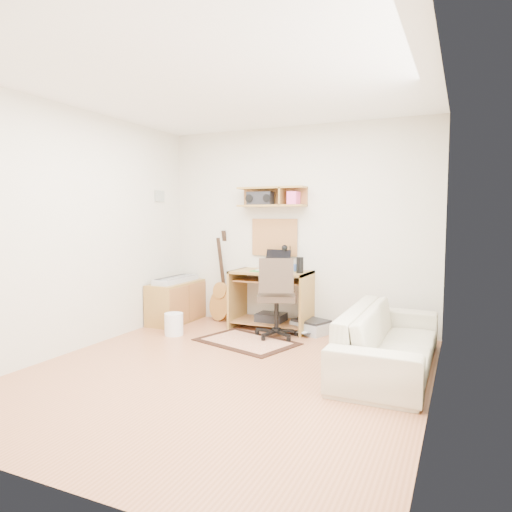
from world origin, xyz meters
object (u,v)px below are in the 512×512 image
at_px(desk, 271,300).
at_px(task_chair, 277,297).
at_px(cabinet, 176,302).
at_px(sofa, 389,329).
at_px(printer, 311,326).

bearing_deg(desk, task_chair, -58.84).
xyz_separation_m(cabinet, sofa, (2.96, -0.81, 0.11)).
bearing_deg(cabinet, sofa, -15.24).
distance_m(desk, cabinet, 1.35).
height_order(cabinet, printer, cabinet).
relative_size(task_chair, sofa, 0.50).
height_order(desk, sofa, sofa).
bearing_deg(printer, cabinet, -152.62).
bearing_deg(task_chair, cabinet, 152.52).
bearing_deg(printer, desk, -158.09).
height_order(desk, cabinet, desk).
height_order(task_chair, printer, task_chair).
relative_size(cabinet, printer, 2.12).
height_order(cabinet, sofa, sofa).
relative_size(printer, sofa, 0.22).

